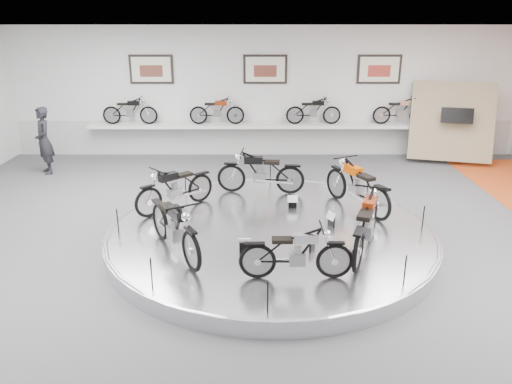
{
  "coord_description": "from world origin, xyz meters",
  "views": [
    {
      "loc": [
        -0.31,
        -8.71,
        4.25
      ],
      "look_at": [
        -0.29,
        0.6,
        0.95
      ],
      "focal_mm": 35.0,
      "sensor_mm": 36.0,
      "label": 1
    }
  ],
  "objects_px": {
    "bike_c": "(175,188)",
    "bike_e": "(296,253)",
    "shelf": "(265,126)",
    "bike_a": "(357,185)",
    "bike_f": "(367,224)",
    "visitor": "(44,141)",
    "bike_b": "(261,172)",
    "display_platform": "(271,235)",
    "bike_d": "(174,226)"
  },
  "relations": [
    {
      "from": "display_platform",
      "to": "bike_a",
      "type": "bearing_deg",
      "value": 29.53
    },
    {
      "from": "shelf",
      "to": "bike_f",
      "type": "distance_m",
      "value": 7.64
    },
    {
      "from": "display_platform",
      "to": "bike_e",
      "type": "height_order",
      "value": "bike_e"
    },
    {
      "from": "bike_b",
      "to": "bike_c",
      "type": "xyz_separation_m",
      "value": [
        -1.84,
        -1.05,
        -0.02
      ]
    },
    {
      "from": "bike_b",
      "to": "bike_a",
      "type": "bearing_deg",
      "value": 159.04
    },
    {
      "from": "shelf",
      "to": "bike_e",
      "type": "height_order",
      "value": "bike_e"
    },
    {
      "from": "bike_e",
      "to": "display_platform",
      "type": "bearing_deg",
      "value": 99.28
    },
    {
      "from": "display_platform",
      "to": "visitor",
      "type": "height_order",
      "value": "visitor"
    },
    {
      "from": "shelf",
      "to": "bike_e",
      "type": "relative_size",
      "value": 7.19
    },
    {
      "from": "bike_c",
      "to": "bike_f",
      "type": "height_order",
      "value": "bike_f"
    },
    {
      "from": "bike_c",
      "to": "visitor",
      "type": "relative_size",
      "value": 0.88
    },
    {
      "from": "bike_d",
      "to": "bike_f",
      "type": "distance_m",
      "value": 3.33
    },
    {
      "from": "bike_e",
      "to": "visitor",
      "type": "bearing_deg",
      "value": 134.45
    },
    {
      "from": "shelf",
      "to": "bike_d",
      "type": "distance_m",
      "value": 7.7
    },
    {
      "from": "bike_d",
      "to": "shelf",
      "type": "bearing_deg",
      "value": 136.71
    },
    {
      "from": "bike_b",
      "to": "bike_e",
      "type": "distance_m",
      "value": 4.1
    },
    {
      "from": "display_platform",
      "to": "bike_a",
      "type": "height_order",
      "value": "bike_a"
    },
    {
      "from": "bike_f",
      "to": "visitor",
      "type": "bearing_deg",
      "value": 75.34
    },
    {
      "from": "bike_a",
      "to": "bike_f",
      "type": "xyz_separation_m",
      "value": [
        -0.25,
        -2.12,
        0.01
      ]
    },
    {
      "from": "visitor",
      "to": "shelf",
      "type": "bearing_deg",
      "value": 71.83
    },
    {
      "from": "bike_d",
      "to": "bike_f",
      "type": "xyz_separation_m",
      "value": [
        3.33,
        0.05,
        0.02
      ]
    },
    {
      "from": "display_platform",
      "to": "visitor",
      "type": "xyz_separation_m",
      "value": [
        -6.24,
        4.65,
        0.8
      ]
    },
    {
      "from": "shelf",
      "to": "visitor",
      "type": "xyz_separation_m",
      "value": [
        -6.24,
        -1.75,
        -0.05
      ]
    },
    {
      "from": "bike_f",
      "to": "visitor",
      "type": "height_order",
      "value": "visitor"
    },
    {
      "from": "bike_b",
      "to": "bike_c",
      "type": "distance_m",
      "value": 2.12
    },
    {
      "from": "visitor",
      "to": "bike_c",
      "type": "bearing_deg",
      "value": 15.61
    },
    {
      "from": "bike_c",
      "to": "bike_e",
      "type": "bearing_deg",
      "value": 85.05
    },
    {
      "from": "bike_c",
      "to": "bike_f",
      "type": "relative_size",
      "value": 0.9
    },
    {
      "from": "bike_c",
      "to": "bike_f",
      "type": "bearing_deg",
      "value": 107.05
    },
    {
      "from": "bike_a",
      "to": "bike_d",
      "type": "relative_size",
      "value": 1.01
    },
    {
      "from": "bike_c",
      "to": "visitor",
      "type": "xyz_separation_m",
      "value": [
        -4.22,
        3.61,
        0.16
      ]
    },
    {
      "from": "bike_b",
      "to": "bike_c",
      "type": "height_order",
      "value": "bike_b"
    },
    {
      "from": "shelf",
      "to": "bike_a",
      "type": "bearing_deg",
      "value": -70.75
    },
    {
      "from": "bike_c",
      "to": "bike_d",
      "type": "xyz_separation_m",
      "value": [
        0.32,
        -2.15,
        0.04
      ]
    },
    {
      "from": "shelf",
      "to": "bike_a",
      "type": "height_order",
      "value": "bike_a"
    },
    {
      "from": "bike_c",
      "to": "visitor",
      "type": "height_order",
      "value": "visitor"
    },
    {
      "from": "bike_f",
      "to": "visitor",
      "type": "distance_m",
      "value": 9.72
    },
    {
      "from": "bike_b",
      "to": "shelf",
      "type": "bearing_deg",
      "value": -86.6
    },
    {
      "from": "bike_b",
      "to": "visitor",
      "type": "xyz_separation_m",
      "value": [
        -6.06,
        2.56,
        0.13
      ]
    },
    {
      "from": "shelf",
      "to": "bike_b",
      "type": "distance_m",
      "value": 4.31
    },
    {
      "from": "bike_a",
      "to": "bike_b",
      "type": "bearing_deg",
      "value": 35.76
    },
    {
      "from": "bike_d",
      "to": "bike_e",
      "type": "distance_m",
      "value": 2.22
    },
    {
      "from": "display_platform",
      "to": "bike_f",
      "type": "height_order",
      "value": "bike_f"
    },
    {
      "from": "bike_e",
      "to": "bike_a",
      "type": "bearing_deg",
      "value": 62.86
    },
    {
      "from": "display_platform",
      "to": "visitor",
      "type": "distance_m",
      "value": 7.82
    },
    {
      "from": "bike_b",
      "to": "bike_d",
      "type": "distance_m",
      "value": 3.54
    },
    {
      "from": "bike_a",
      "to": "bike_b",
      "type": "height_order",
      "value": "bike_a"
    },
    {
      "from": "bike_b",
      "to": "bike_e",
      "type": "xyz_separation_m",
      "value": [
        0.52,
        -4.07,
        -0.06
      ]
    },
    {
      "from": "bike_d",
      "to": "visitor",
      "type": "bearing_deg",
      "value": -172.27
    },
    {
      "from": "bike_c",
      "to": "bike_d",
      "type": "height_order",
      "value": "bike_d"
    }
  ]
}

